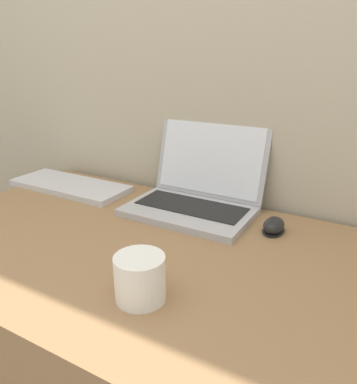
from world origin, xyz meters
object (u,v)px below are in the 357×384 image
external_keyboard (70,186)px  laptop (197,190)px  drink_cup (140,277)px  computer_mouse (274,226)px

external_keyboard → laptop: bearing=7.1°
drink_cup → external_keyboard: size_ratio=0.23×
laptop → drink_cup: bearing=-76.5°
computer_mouse → external_keyboard: 0.72m
computer_mouse → drink_cup: bearing=-108.9°
laptop → drink_cup: laptop is taller
laptop → external_keyboard: bearing=-172.9°
drink_cup → computer_mouse: bearing=71.1°
computer_mouse → external_keyboard: size_ratio=0.20×
drink_cup → external_keyboard: bearing=145.6°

